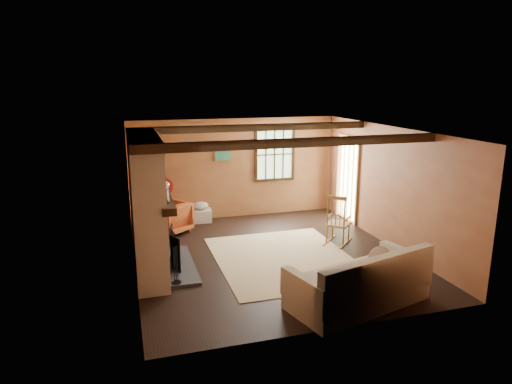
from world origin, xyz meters
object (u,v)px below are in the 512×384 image
object	(u,v)px
rocking_chair	(338,223)
armchair	(170,218)
laundry_basket	(201,216)
fireplace	(148,210)
sofa	(361,285)

from	to	relation	value
rocking_chair	armchair	xyz separation A→B (m)	(-3.23, 1.65, -0.10)
laundry_basket	armchair	distance (m)	1.01
laundry_basket	armchair	xyz separation A→B (m)	(-0.78, -0.61, 0.19)
armchair	laundry_basket	bearing A→B (deg)	-178.40
laundry_basket	fireplace	bearing A→B (deg)	-117.41
rocking_chair	sofa	world-z (taller)	rocking_chair
fireplace	rocking_chair	size ratio (longest dim) A/B	2.30
fireplace	sofa	xyz separation A→B (m)	(2.91, -2.22, -0.79)
fireplace	sofa	bearing A→B (deg)	-37.36
laundry_basket	armchair	world-z (taller)	armchair
fireplace	laundry_basket	distance (m)	3.03
laundry_basket	armchair	size ratio (longest dim) A/B	0.66
sofa	armchair	distance (m)	4.79
rocking_chair	sofa	distance (m)	2.66
fireplace	laundry_basket	world-z (taller)	fireplace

